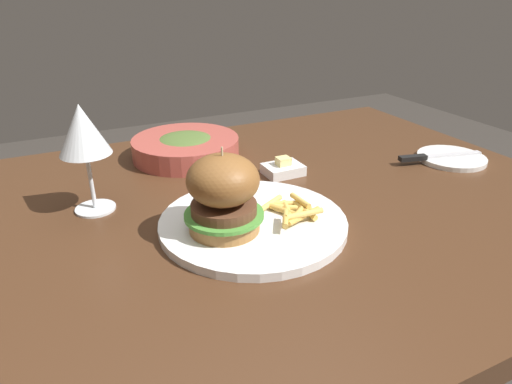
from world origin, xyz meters
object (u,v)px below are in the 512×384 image
Objects in this scene: burger_sandwich at (223,194)px; table_knife at (433,157)px; bread_plate at (453,159)px; butter_dish at (283,169)px; main_plate at (253,223)px; wine_glass at (83,132)px; soup_bowl at (186,147)px.

burger_sandwich is 0.68× the size of table_knife.
bread_plate is 0.38m from butter_dish.
main_plate is 2.26× the size of burger_sandwich.
wine_glass reaches higher than table_knife.
soup_bowl is (0.22, 0.17, -0.11)m from wine_glass.
wine_glass is at bearing 172.11° from table_knife.
table_knife is 0.83× the size of soup_bowl.
butter_dish is (0.36, -0.01, -0.13)m from wine_glass.
main_plate is 0.09m from burger_sandwich.
table_knife is 0.53m from soup_bowl.
burger_sandwich reaches higher than main_plate.
wine_glass reaches higher than main_plate.
soup_bowl is (-0.51, 0.28, 0.02)m from bread_plate.
main_plate is 2.08× the size of bread_plate.
main_plate is 1.29× the size of soup_bowl.
main_plate is 1.54× the size of table_knife.
wine_glass is 0.75m from bread_plate.
main_plate is 0.30m from wine_glass.
butter_dish is at bearing -1.19° from wine_glass.
soup_bowl reaches higher than main_plate.
soup_bowl is at bearing 128.87° from butter_dish.
bread_plate is 0.58m from soup_bowl.
soup_bowl reaches higher than butter_dish.
soup_bowl reaches higher than table_knife.
wine_glass is 0.79× the size of soup_bowl.
table_knife is (0.46, 0.08, 0.01)m from main_plate.
table_knife is at bearing -15.29° from butter_dish.
butter_dish is at bearing 41.13° from burger_sandwich.
burger_sandwich is 0.25m from wine_glass.
butter_dish reaches higher than main_plate.
burger_sandwich is 0.92× the size of bread_plate.
soup_bowl is at bearing 150.11° from table_knife.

